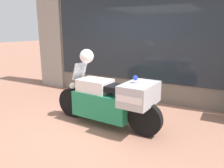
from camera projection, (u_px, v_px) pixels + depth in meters
The scene contains 5 objects.
ground_plane at pixel (99, 121), 4.58m from camera, with size 60.00×60.00×0.00m, color #9E6B56.
shop_building at pixel (123, 34), 6.06m from camera, with size 6.94×0.55×3.52m.
window_display at pixel (150, 82), 6.00m from camera, with size 5.55×0.30×2.04m.
paramedic_motorcycle at pixel (112, 100), 4.21m from camera, with size 2.38×0.83×1.22m.
white_helmet at pixel (87, 56), 4.32m from camera, with size 0.28×0.28×0.28m, color white.
Camera 1 is at (2.33, -3.58, 1.86)m, focal length 35.00 mm.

